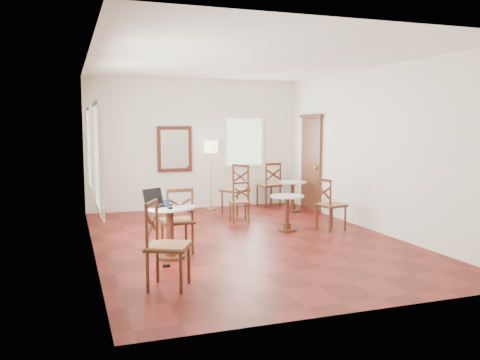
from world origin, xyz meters
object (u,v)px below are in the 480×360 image
(chair_near_a, at_px, (177,220))
(chair_mid_a, at_px, (240,202))
(cafe_table_back, at_px, (292,193))
(cafe_table_near, at_px, (171,226))
(floor_lamp, at_px, (211,151))
(navy_mug, at_px, (167,203))
(cafe_table_mid, at_px, (287,209))
(chair_mid_b, at_px, (330,204))
(power_adapter, at_px, (166,266))
(chair_back_b, at_px, (236,189))
(chair_near_b, at_px, (166,245))
(mouse, at_px, (170,208))
(chair_back_a, at_px, (269,185))
(laptop, at_px, (156,202))
(water_glass, at_px, (167,203))

(chair_near_a, height_order, chair_mid_a, chair_near_a)
(cafe_table_back, relative_size, chair_mid_a, 0.81)
(cafe_table_back, bearing_deg, chair_near_a, -139.16)
(cafe_table_near, height_order, floor_lamp, floor_lamp)
(floor_lamp, height_order, navy_mug, floor_lamp)
(cafe_table_mid, distance_m, chair_mid_b, 0.81)
(cafe_table_mid, distance_m, chair_near_a, 2.45)
(cafe_table_back, relative_size, power_adapter, 7.10)
(navy_mug, bearing_deg, chair_back_b, 55.85)
(chair_near_a, xyz_separation_m, chair_near_b, (-0.48, -1.59, 0.02))
(chair_near_a, height_order, navy_mug, chair_near_a)
(cafe_table_near, bearing_deg, mouse, -102.20)
(power_adapter, bearing_deg, chair_near_a, 66.13)
(cafe_table_mid, bearing_deg, chair_mid_b, -16.67)
(cafe_table_back, xyz_separation_m, chair_mid_a, (-1.54, -0.79, -0.00))
(cafe_table_back, distance_m, chair_back_a, 0.84)
(cafe_table_near, height_order, chair_near_a, chair_near_a)
(cafe_table_back, height_order, floor_lamp, floor_lamp)
(chair_back_b, relative_size, laptop, 2.44)
(floor_lamp, distance_m, navy_mug, 4.27)
(chair_back_a, relative_size, floor_lamp, 0.66)
(chair_near_b, height_order, laptop, chair_near_b)
(chair_back_a, relative_size, water_glass, 9.27)
(cafe_table_near, bearing_deg, laptop, 143.24)
(cafe_table_mid, xyz_separation_m, water_glass, (-2.48, -1.26, 0.42))
(cafe_table_back, bearing_deg, chair_near_b, -130.24)
(chair_near_b, bearing_deg, cafe_table_mid, -20.85)
(chair_near_a, height_order, chair_back_b, chair_back_b)
(chair_near_b, distance_m, chair_back_a, 6.26)
(chair_near_b, height_order, power_adapter, chair_near_b)
(chair_near_a, relative_size, chair_near_b, 0.96)
(cafe_table_mid, distance_m, chair_back_a, 2.78)
(navy_mug, height_order, power_adapter, navy_mug)
(cafe_table_back, distance_m, floor_lamp, 2.09)
(cafe_table_mid, xyz_separation_m, cafe_table_back, (0.98, 1.87, 0.01))
(chair_near_b, distance_m, chair_back_b, 5.10)
(mouse, bearing_deg, floor_lamp, 42.35)
(chair_back_b, distance_m, floor_lamp, 1.14)
(cafe_table_near, distance_m, laptop, 0.42)
(mouse, bearing_deg, cafe_table_back, 19.27)
(chair_near_b, height_order, mouse, chair_near_b)
(cafe_table_near, bearing_deg, water_glass, -132.18)
(laptop, relative_size, power_adapter, 4.67)
(cafe_table_near, distance_m, chair_back_b, 3.80)
(floor_lamp, bearing_deg, cafe_table_near, -113.85)
(chair_near_a, xyz_separation_m, chair_mid_b, (3.03, 0.70, -0.02))
(chair_mid_b, bearing_deg, floor_lamp, 15.25)
(chair_back_b, distance_m, navy_mug, 3.80)
(chair_near_b, height_order, floor_lamp, floor_lamp)
(chair_near_b, distance_m, floor_lamp, 5.66)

